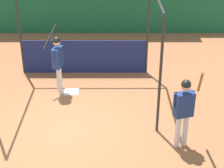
# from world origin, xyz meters

# --- Properties ---
(ground_plane) EXTENTS (60.00, 60.00, 0.00)m
(ground_plane) POSITION_xyz_m (0.00, 0.00, 0.00)
(ground_plane) COLOR #935B38
(outfield_wall) EXTENTS (24.00, 0.12, 1.58)m
(outfield_wall) POSITION_xyz_m (0.00, 7.47, 0.79)
(outfield_wall) COLOR #196038
(outfield_wall) RESTS_ON ground
(batting_cage) EXTENTS (4.23, 3.57, 3.13)m
(batting_cage) POSITION_xyz_m (0.29, 2.84, 1.27)
(batting_cage) COLOR #282828
(batting_cage) RESTS_ON ground
(home_plate) EXTENTS (0.44, 0.44, 0.02)m
(home_plate) POSITION_xyz_m (-0.04, 2.07, 0.01)
(home_plate) COLOR white
(home_plate) RESTS_ON ground
(player_batter) EXTENTS (0.58, 0.96, 1.96)m
(player_batter) POSITION_xyz_m (-0.39, 2.08, 1.09)
(player_batter) COLOR silver
(player_batter) RESTS_ON ground
(player_waiting) EXTENTS (0.68, 0.54, 2.06)m
(player_waiting) POSITION_xyz_m (2.88, -0.66, 1.09)
(player_waiting) COLOR silver
(player_waiting) RESTS_ON ground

